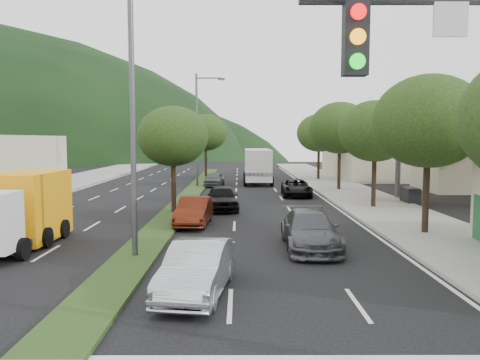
{
  "coord_description": "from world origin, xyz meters",
  "views": [
    {
      "loc": [
        3.73,
        -8.49,
        4.27
      ],
      "look_at": [
        3.78,
        13.95,
        2.3
      ],
      "focal_mm": 35.0,
      "sensor_mm": 36.0,
      "label": 1
    }
  ],
  "objects_px": {
    "tree_r_e": "(319,133)",
    "tree_med_near": "(173,136)",
    "car_queue_b": "(310,230)",
    "tree_r_b": "(429,121)",
    "tree_r_d": "(340,128)",
    "streetlight_mid": "(199,124)",
    "car_queue_c": "(194,211)",
    "car_queue_e": "(214,179)",
    "box_truck": "(22,212)",
    "car_queue_a": "(222,198)",
    "tree_r_c": "(375,131)",
    "motorhome": "(257,165)",
    "tree_med_far": "(206,133)",
    "streetlight_near": "(138,101)",
    "car_queue_d": "(296,188)",
    "sedan_silver": "(198,268)"
  },
  "relations": [
    {
      "from": "tree_r_e",
      "to": "tree_med_near",
      "type": "distance_m",
      "value": 25.06
    },
    {
      "from": "car_queue_b",
      "to": "tree_r_e",
      "type": "bearing_deg",
      "value": 80.58
    },
    {
      "from": "tree_r_b",
      "to": "tree_r_d",
      "type": "relative_size",
      "value": 0.97
    },
    {
      "from": "streetlight_mid",
      "to": "car_queue_c",
      "type": "distance_m",
      "value": 19.17
    },
    {
      "from": "tree_r_d",
      "to": "car_queue_e",
      "type": "xyz_separation_m",
      "value": [
        -10.5,
        3.74,
        -4.53
      ]
    },
    {
      "from": "car_queue_c",
      "to": "box_truck",
      "type": "bearing_deg",
      "value": -141.2
    },
    {
      "from": "tree_r_e",
      "to": "streetlight_mid",
      "type": "height_order",
      "value": "streetlight_mid"
    },
    {
      "from": "car_queue_a",
      "to": "box_truck",
      "type": "height_order",
      "value": "box_truck"
    },
    {
      "from": "tree_r_c",
      "to": "motorhome",
      "type": "xyz_separation_m",
      "value": [
        -6.47,
        16.85,
        -2.99
      ]
    },
    {
      "from": "tree_r_b",
      "to": "car_queue_a",
      "type": "height_order",
      "value": "tree_r_b"
    },
    {
      "from": "tree_med_far",
      "to": "car_queue_e",
      "type": "relative_size",
      "value": 1.82
    },
    {
      "from": "tree_med_near",
      "to": "tree_r_e",
      "type": "bearing_deg",
      "value": 61.39
    },
    {
      "from": "tree_r_d",
      "to": "streetlight_near",
      "type": "relative_size",
      "value": 0.72
    },
    {
      "from": "tree_r_b",
      "to": "tree_r_c",
      "type": "height_order",
      "value": "tree_r_b"
    },
    {
      "from": "box_truck",
      "to": "car_queue_d",
      "type": "bearing_deg",
      "value": -127.67
    },
    {
      "from": "box_truck",
      "to": "motorhome",
      "type": "bearing_deg",
      "value": -110.55
    },
    {
      "from": "tree_med_near",
      "to": "car_queue_e",
      "type": "relative_size",
      "value": 1.58
    },
    {
      "from": "tree_r_e",
      "to": "motorhome",
      "type": "bearing_deg",
      "value": -154.06
    },
    {
      "from": "car_queue_c",
      "to": "motorhome",
      "type": "height_order",
      "value": "motorhome"
    },
    {
      "from": "tree_med_far",
      "to": "tree_r_b",
      "type": "bearing_deg",
      "value": -69.44
    },
    {
      "from": "streetlight_near",
      "to": "car_queue_a",
      "type": "height_order",
      "value": "streetlight_near"
    },
    {
      "from": "tree_r_e",
      "to": "streetlight_near",
      "type": "xyz_separation_m",
      "value": [
        -11.79,
        -32.0,
        0.69
      ]
    },
    {
      "from": "tree_r_b",
      "to": "car_queue_b",
      "type": "height_order",
      "value": "tree_r_b"
    },
    {
      "from": "car_queue_d",
      "to": "motorhome",
      "type": "distance_m",
      "value": 10.88
    },
    {
      "from": "tree_r_c",
      "to": "tree_r_d",
      "type": "bearing_deg",
      "value": 90.0
    },
    {
      "from": "tree_r_b",
      "to": "car_queue_c",
      "type": "relative_size",
      "value": 1.66
    },
    {
      "from": "tree_r_e",
      "to": "box_truck",
      "type": "height_order",
      "value": "tree_r_e"
    },
    {
      "from": "car_queue_e",
      "to": "motorhome",
      "type": "xyz_separation_m",
      "value": [
        4.03,
        3.11,
        1.1
      ]
    },
    {
      "from": "tree_r_d",
      "to": "box_truck",
      "type": "bearing_deg",
      "value": -130.13
    },
    {
      "from": "tree_r_e",
      "to": "car_queue_b",
      "type": "bearing_deg",
      "value": -100.22
    },
    {
      "from": "tree_r_e",
      "to": "car_queue_e",
      "type": "relative_size",
      "value": 1.76
    },
    {
      "from": "tree_r_d",
      "to": "motorhome",
      "type": "height_order",
      "value": "tree_r_d"
    },
    {
      "from": "tree_med_near",
      "to": "motorhome",
      "type": "xyz_separation_m",
      "value": [
        5.53,
        18.85,
        -2.68
      ]
    },
    {
      "from": "car_queue_b",
      "to": "car_queue_d",
      "type": "distance_m",
      "value": 16.88
    },
    {
      "from": "tree_r_c",
      "to": "car_queue_d",
      "type": "relative_size",
      "value": 1.42
    },
    {
      "from": "tree_med_far",
      "to": "box_truck",
      "type": "relative_size",
      "value": 1.17
    },
    {
      "from": "tree_r_e",
      "to": "tree_med_far",
      "type": "relative_size",
      "value": 0.97
    },
    {
      "from": "sedan_silver",
      "to": "streetlight_near",
      "type": "bearing_deg",
      "value": 129.21
    },
    {
      "from": "streetlight_near",
      "to": "box_truck",
      "type": "xyz_separation_m",
      "value": [
        -5.1,
        1.95,
        -4.2
      ]
    },
    {
      "from": "tree_med_near",
      "to": "tree_r_d",
      "type": "bearing_deg",
      "value": 45.0
    },
    {
      "from": "streetlight_near",
      "to": "car_queue_b",
      "type": "height_order",
      "value": "streetlight_near"
    },
    {
      "from": "streetlight_near",
      "to": "car_queue_c",
      "type": "distance_m",
      "value": 8.25
    },
    {
      "from": "car_queue_d",
      "to": "box_truck",
      "type": "distance_m",
      "value": 20.87
    },
    {
      "from": "streetlight_mid",
      "to": "motorhome",
      "type": "bearing_deg",
      "value": 35.9
    },
    {
      "from": "box_truck",
      "to": "tree_med_near",
      "type": "bearing_deg",
      "value": -120.69
    },
    {
      "from": "streetlight_near",
      "to": "streetlight_mid",
      "type": "xyz_separation_m",
      "value": [
        0.0,
        25.0,
        0.0
      ]
    },
    {
      "from": "streetlight_mid",
      "to": "box_truck",
      "type": "height_order",
      "value": "streetlight_mid"
    },
    {
      "from": "tree_r_b",
      "to": "tree_r_c",
      "type": "xyz_separation_m",
      "value": [
        0.0,
        8.0,
        -0.29
      ]
    },
    {
      "from": "tree_r_d",
      "to": "streetlight_mid",
      "type": "bearing_deg",
      "value": 165.73
    },
    {
      "from": "car_queue_c",
      "to": "tree_r_e",
      "type": "bearing_deg",
      "value": 70.93
    }
  ]
}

